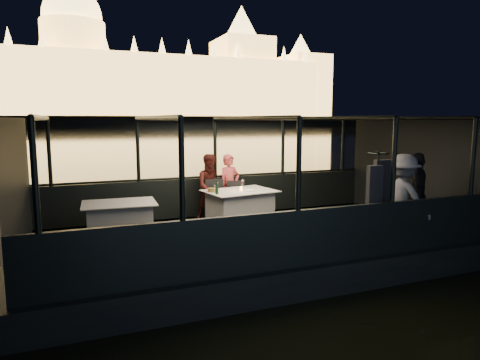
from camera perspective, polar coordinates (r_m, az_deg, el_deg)
name	(u,v)px	position (r m, az deg, el deg)	size (l,w,h in m)	color
river_water	(88,134)	(87.72, -19.66, 5.79)	(500.00, 500.00, 0.00)	black
boat_hull	(247,259)	(8.71, 0.99, -10.50)	(8.60, 4.40, 1.00)	black
boat_deck	(247,236)	(8.57, 1.00, -7.45)	(8.00, 4.00, 0.04)	black
gunwale_port	(215,196)	(10.29, -3.29, -2.15)	(8.00, 0.08, 0.90)	black
gunwale_starboard	(297,239)	(6.71, 7.65, -7.77)	(8.00, 0.08, 0.90)	black
cabin_glass_port	(215,148)	(10.15, -3.34, 4.25)	(8.00, 0.02, 1.40)	#99B2B2
cabin_glass_starboard	(299,165)	(6.49, 7.84, 2.04)	(8.00, 0.02, 1.40)	#99B2B2
cabin_roof_glass	(248,118)	(8.26, 1.03, 8.26)	(8.00, 4.00, 0.02)	#99B2B2
end_wall_fore	(18,190)	(7.74, -27.46, -1.19)	(0.02, 4.00, 2.30)	black
end_wall_aft	(408,169)	(10.53, 21.54, 1.38)	(0.02, 4.00, 2.30)	black
canopy_ribs	(248,178)	(8.33, 1.01, 0.32)	(8.00, 4.00, 2.30)	black
embankment	(76,123)	(217.65, -20.98, 7.07)	(400.00, 140.00, 6.00)	#423D33
parliament_building	(74,51)	(184.52, -21.26, 15.71)	(220.00, 32.00, 60.00)	#F2D18C
dining_table_central	(240,208)	(9.22, -0.01, -3.74)	(1.45, 1.05, 0.77)	silver
dining_table_aft	(120,220)	(8.47, -15.73, -5.12)	(1.36, 0.98, 0.72)	silver
chair_port_left	(217,202)	(9.57, -3.08, -2.93)	(0.43, 0.43, 0.93)	black
chair_port_right	(239,201)	(9.67, -0.19, -2.79)	(0.41, 0.41, 0.87)	black
coat_stand	(376,200)	(7.74, 17.72, -2.53)	(0.49, 0.39, 1.75)	black
person_woman_coral	(230,185)	(9.97, -1.39, -0.72)	(0.53, 0.35, 1.48)	#D74E50
person_man_maroon	(211,187)	(9.77, -3.87, -0.92)	(0.72, 0.56, 1.50)	#421612
passenger_stripe	(403,198)	(8.40, 20.88, -2.22)	(1.07, 0.61, 1.66)	white
passenger_dark	(416,194)	(8.86, 22.40, -1.79)	(0.98, 0.41, 1.66)	black
wine_bottle	(217,187)	(8.70, -3.09, -0.92)	(0.06, 0.06, 0.29)	#13361F
bread_basket	(212,190)	(9.00, -3.70, -1.34)	(0.20, 0.20, 0.08)	olive
amber_candle	(241,189)	(9.12, 0.15, -1.20)	(0.06, 0.06, 0.08)	#F5B53D
plate_near	(249,190)	(9.13, 1.16, -1.39)	(0.26, 0.26, 0.02)	white
plate_far	(211,191)	(9.10, -3.87, -1.44)	(0.23, 0.23, 0.01)	silver
wine_glass_white	(215,189)	(8.82, -3.34, -1.16)	(0.06, 0.06, 0.19)	silver
wine_glass_red	(243,184)	(9.38, 0.34, -0.59)	(0.06, 0.06, 0.19)	silver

